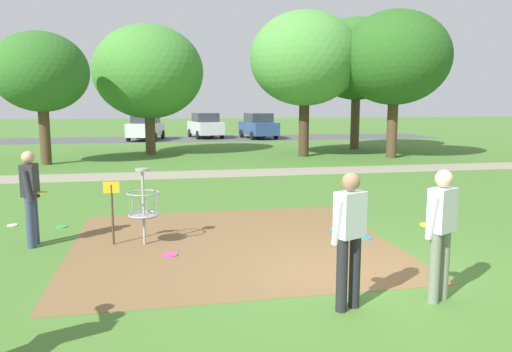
# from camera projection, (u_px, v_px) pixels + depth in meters

# --- Properties ---
(ground_plane) EXTENTS (160.00, 160.00, 0.00)m
(ground_plane) POSITION_uv_depth(u_px,v_px,m) (355.00, 277.00, 7.20)
(ground_plane) COLOR #47752D
(dirt_tee_pad) EXTENTS (5.68, 5.42, 0.01)m
(dirt_tee_pad) POSITION_uv_depth(u_px,v_px,m) (232.00, 243.00, 8.99)
(dirt_tee_pad) COLOR brown
(dirt_tee_pad) RESTS_ON ground
(disc_golf_basket) EXTENTS (0.98, 0.58, 1.39)m
(disc_golf_basket) POSITION_uv_depth(u_px,v_px,m) (140.00, 204.00, 8.78)
(disc_golf_basket) COLOR #9E9EA3
(disc_golf_basket) RESTS_ON ground
(player_throwing) EXTENTS (0.49, 0.45, 1.71)m
(player_throwing) POSITION_uv_depth(u_px,v_px,m) (349.00, 233.00, 5.96)
(player_throwing) COLOR #232328
(player_throwing) RESTS_ON ground
(player_waiting_left) EXTENTS (0.41, 0.48, 1.71)m
(player_waiting_left) POSITION_uv_depth(u_px,v_px,m) (31.00, 193.00, 8.64)
(player_waiting_left) COLOR #384260
(player_waiting_left) RESTS_ON ground
(player_waiting_right) EXTENTS (0.49, 0.45, 1.71)m
(player_waiting_right) POSITION_uv_depth(u_px,v_px,m) (441.00, 228.00, 6.22)
(player_waiting_right) COLOR slate
(player_waiting_right) RESTS_ON ground
(frisbee_by_tee) EXTENTS (0.20, 0.20, 0.02)m
(frisbee_by_tee) POSITION_uv_depth(u_px,v_px,m) (12.00, 225.00, 10.25)
(frisbee_by_tee) COLOR white
(frisbee_by_tee) RESTS_ON ground
(frisbee_mid_grass) EXTENTS (0.23, 0.23, 0.02)m
(frisbee_mid_grass) POSITION_uv_depth(u_px,v_px,m) (359.00, 199.00, 13.12)
(frisbee_mid_grass) COLOR gold
(frisbee_mid_grass) RESTS_ON ground
(frisbee_far_left) EXTENTS (0.26, 0.26, 0.02)m
(frisbee_far_left) POSITION_uv_depth(u_px,v_px,m) (170.00, 255.00, 8.24)
(frisbee_far_left) COLOR #E53D99
(frisbee_far_left) RESTS_ON ground
(frisbee_far_right) EXTENTS (0.23, 0.23, 0.02)m
(frisbee_far_right) POSITION_uv_depth(u_px,v_px,m) (62.00, 227.00, 10.13)
(frisbee_far_right) COLOR green
(frisbee_far_right) RESTS_ON ground
(frisbee_scattered_a) EXTENTS (0.24, 0.24, 0.02)m
(frisbee_scattered_a) POSITION_uv_depth(u_px,v_px,m) (365.00, 238.00, 9.27)
(frisbee_scattered_a) COLOR #1E93DB
(frisbee_scattered_a) RESTS_ON ground
(tree_near_left) EXTENTS (5.39, 5.39, 6.37)m
(tree_near_left) POSITION_uv_depth(u_px,v_px,m) (148.00, 72.00, 24.12)
(tree_near_left) COLOR brown
(tree_near_left) RESTS_ON ground
(tree_near_right) EXTENTS (5.20, 5.20, 6.84)m
(tree_near_right) POSITION_uv_depth(u_px,v_px,m) (305.00, 59.00, 23.13)
(tree_near_right) COLOR #422D1E
(tree_near_right) RESTS_ON ground
(tree_mid_left) EXTENTS (3.84, 3.84, 5.45)m
(tree_mid_left) POSITION_uv_depth(u_px,v_px,m) (41.00, 72.00, 20.04)
(tree_mid_left) COLOR #4C3823
(tree_mid_left) RESTS_ON ground
(tree_mid_center) EXTENTS (5.22, 5.22, 7.17)m
(tree_mid_center) POSITION_uv_depth(u_px,v_px,m) (357.00, 59.00, 26.85)
(tree_mid_center) COLOR brown
(tree_mid_center) RESTS_ON ground
(tree_mid_right) EXTENTS (5.03, 5.03, 6.74)m
(tree_mid_right) POSITION_uv_depth(u_px,v_px,m) (395.00, 58.00, 22.46)
(tree_mid_right) COLOR #4C3823
(tree_mid_right) RESTS_ON ground
(parking_lot_strip) EXTENTS (36.00, 6.00, 0.01)m
(parking_lot_strip) POSITION_uv_depth(u_px,v_px,m) (197.00, 139.00, 35.76)
(parking_lot_strip) COLOR #4C4C51
(parking_lot_strip) RESTS_ON ground
(parked_car_leftmost) EXTENTS (2.65, 4.49, 1.84)m
(parked_car_leftmost) POSITION_uv_depth(u_px,v_px,m) (146.00, 127.00, 34.21)
(parked_car_leftmost) COLOR silver
(parked_car_leftmost) RESTS_ON ground
(parked_car_center_left) EXTENTS (2.46, 4.43, 1.84)m
(parked_car_center_left) POSITION_uv_depth(u_px,v_px,m) (205.00, 125.00, 36.54)
(parked_car_center_left) COLOR silver
(parked_car_center_left) RESTS_ON ground
(parked_car_center_right) EXTENTS (2.36, 4.39, 1.84)m
(parked_car_center_right) POSITION_uv_depth(u_px,v_px,m) (258.00, 126.00, 35.90)
(parked_car_center_right) COLOR #2D4784
(parked_car_center_right) RESTS_ON ground
(gravel_path) EXTENTS (40.00, 1.96, 0.00)m
(gravel_path) POSITION_uv_depth(u_px,v_px,m) (236.00, 173.00, 18.03)
(gravel_path) COLOR gray
(gravel_path) RESTS_ON ground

